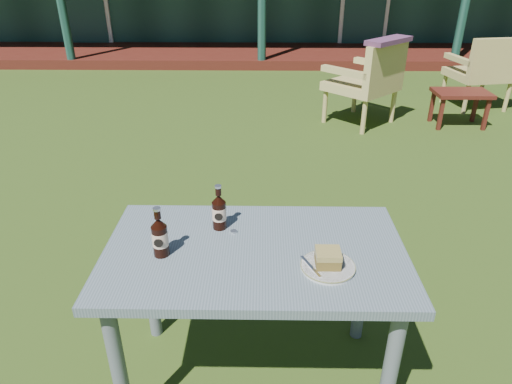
{
  "coord_description": "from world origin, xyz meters",
  "views": [
    {
      "loc": [
        0.03,
        -3.1,
        1.76
      ],
      "look_at": [
        0.0,
        -1.3,
        0.82
      ],
      "focal_mm": 32.0,
      "sensor_mm": 36.0,
      "label": 1
    }
  ],
  "objects_px": {
    "plate": "(328,267)",
    "armchair_left": "(369,79)",
    "cake_slice": "(328,258)",
    "side_table": "(461,96)",
    "armchair_right": "(484,69)",
    "cola_bottle_far": "(160,236)",
    "cafe_table": "(255,270)",
    "cola_bottle_near": "(219,211)"
  },
  "relations": [
    {
      "from": "plate",
      "to": "armchair_left",
      "type": "distance_m",
      "value": 3.84
    },
    {
      "from": "cake_slice",
      "to": "side_table",
      "type": "distance_m",
      "value": 4.19
    },
    {
      "from": "plate",
      "to": "armchair_right",
      "type": "bearing_deg",
      "value": 60.26
    },
    {
      "from": "plate",
      "to": "armchair_right",
      "type": "height_order",
      "value": "armchair_right"
    },
    {
      "from": "cola_bottle_far",
      "to": "side_table",
      "type": "height_order",
      "value": "cola_bottle_far"
    },
    {
      "from": "plate",
      "to": "cafe_table",
      "type": "bearing_deg",
      "value": 156.45
    },
    {
      "from": "plate",
      "to": "armchair_right",
      "type": "distance_m",
      "value": 5.0
    },
    {
      "from": "armchair_right",
      "to": "side_table",
      "type": "height_order",
      "value": "armchair_right"
    },
    {
      "from": "cake_slice",
      "to": "armchair_left",
      "type": "relative_size",
      "value": 0.1
    },
    {
      "from": "cola_bottle_near",
      "to": "armchair_right",
      "type": "relative_size",
      "value": 0.23
    },
    {
      "from": "cola_bottle_far",
      "to": "armchair_right",
      "type": "height_order",
      "value": "cola_bottle_far"
    },
    {
      "from": "cafe_table",
      "to": "armchair_right",
      "type": "distance_m",
      "value": 5.03
    },
    {
      "from": "armchair_right",
      "to": "side_table",
      "type": "distance_m",
      "value": 0.84
    },
    {
      "from": "cola_bottle_near",
      "to": "side_table",
      "type": "relative_size",
      "value": 0.34
    },
    {
      "from": "cake_slice",
      "to": "armchair_left",
      "type": "xyz_separation_m",
      "value": [
        0.93,
        3.71,
        -0.24
      ]
    },
    {
      "from": "cafe_table",
      "to": "cola_bottle_far",
      "type": "height_order",
      "value": "cola_bottle_far"
    },
    {
      "from": "cola_bottle_near",
      "to": "cola_bottle_far",
      "type": "distance_m",
      "value": 0.29
    },
    {
      "from": "armchair_right",
      "to": "cake_slice",
      "type": "bearing_deg",
      "value": -119.78
    },
    {
      "from": "armchair_left",
      "to": "armchair_right",
      "type": "distance_m",
      "value": 1.66
    },
    {
      "from": "cola_bottle_far",
      "to": "armchair_left",
      "type": "xyz_separation_m",
      "value": [
        1.57,
        3.64,
        -0.28
      ]
    },
    {
      "from": "cafe_table",
      "to": "cake_slice",
      "type": "xyz_separation_m",
      "value": [
        0.27,
        -0.11,
        0.15
      ]
    },
    {
      "from": "cola_bottle_near",
      "to": "cola_bottle_far",
      "type": "xyz_separation_m",
      "value": [
        -0.21,
        -0.2,
        0.0
      ]
    },
    {
      "from": "cake_slice",
      "to": "cola_bottle_near",
      "type": "relative_size",
      "value": 0.45
    },
    {
      "from": "plate",
      "to": "side_table",
      "type": "distance_m",
      "value": 4.19
    },
    {
      "from": "cafe_table",
      "to": "cake_slice",
      "type": "bearing_deg",
      "value": -22.88
    },
    {
      "from": "cafe_table",
      "to": "cola_bottle_near",
      "type": "xyz_separation_m",
      "value": [
        -0.15,
        0.16,
        0.18
      ]
    },
    {
      "from": "armchair_right",
      "to": "cafe_table",
      "type": "bearing_deg",
      "value": -123.13
    },
    {
      "from": "cake_slice",
      "to": "armchair_left",
      "type": "height_order",
      "value": "armchair_left"
    },
    {
      "from": "cafe_table",
      "to": "armchair_left",
      "type": "relative_size",
      "value": 1.27
    },
    {
      "from": "armchair_left",
      "to": "armchair_right",
      "type": "height_order",
      "value": "armchair_left"
    },
    {
      "from": "cola_bottle_near",
      "to": "armchair_left",
      "type": "height_order",
      "value": "armchair_left"
    },
    {
      "from": "cake_slice",
      "to": "side_table",
      "type": "bearing_deg",
      "value": 61.7
    },
    {
      "from": "side_table",
      "to": "cola_bottle_far",
      "type": "bearing_deg",
      "value": -125.98
    },
    {
      "from": "cafe_table",
      "to": "cake_slice",
      "type": "height_order",
      "value": "cake_slice"
    },
    {
      "from": "side_table",
      "to": "cake_slice",
      "type": "bearing_deg",
      "value": -118.3
    },
    {
      "from": "cola_bottle_far",
      "to": "cola_bottle_near",
      "type": "bearing_deg",
      "value": 43.63
    },
    {
      "from": "cola_bottle_far",
      "to": "armchair_right",
      "type": "xyz_separation_m",
      "value": [
        3.11,
        4.25,
        -0.3
      ]
    },
    {
      "from": "cafe_table",
      "to": "armchair_left",
      "type": "distance_m",
      "value": 3.8
    },
    {
      "from": "cafe_table",
      "to": "armchair_left",
      "type": "xyz_separation_m",
      "value": [
        1.21,
        3.6,
        -0.1
      ]
    },
    {
      "from": "cola_bottle_near",
      "to": "plate",
      "type": "bearing_deg",
      "value": -33.12
    },
    {
      "from": "cake_slice",
      "to": "cafe_table",
      "type": "bearing_deg",
      "value": 157.12
    },
    {
      "from": "cafe_table",
      "to": "cake_slice",
      "type": "relative_size",
      "value": 13.04
    }
  ]
}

